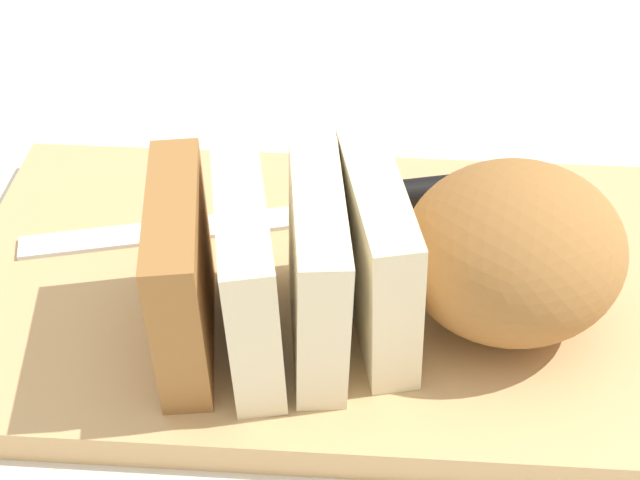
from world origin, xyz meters
TOP-DOWN VIEW (x-y plane):
  - ground_plane at (0.00, 0.00)m, footprint 3.00×3.00m
  - cutting_board at (0.00, 0.00)m, footprint 0.45×0.28m
  - bread_loaf at (-0.05, 0.04)m, footprint 0.27×0.15m
  - bread_knife at (-0.01, -0.06)m, footprint 0.29×0.08m
  - crumb_near_knife at (-0.00, 0.00)m, footprint 0.01×0.01m
  - crumb_near_loaf at (-0.00, -0.05)m, footprint 0.01×0.01m
  - crumb_stray_left at (-0.05, -0.05)m, footprint 0.01×0.01m

SIDE VIEW (x-z plane):
  - ground_plane at x=0.00m, z-range 0.00..0.00m
  - cutting_board at x=0.00m, z-range 0.00..0.02m
  - crumb_stray_left at x=-0.05m, z-range 0.02..0.03m
  - crumb_near_loaf at x=0.00m, z-range 0.02..0.03m
  - crumb_near_knife at x=0.00m, z-range 0.02..0.03m
  - bread_knife at x=-0.01m, z-range 0.02..0.04m
  - bread_loaf at x=-0.05m, z-range 0.02..0.12m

